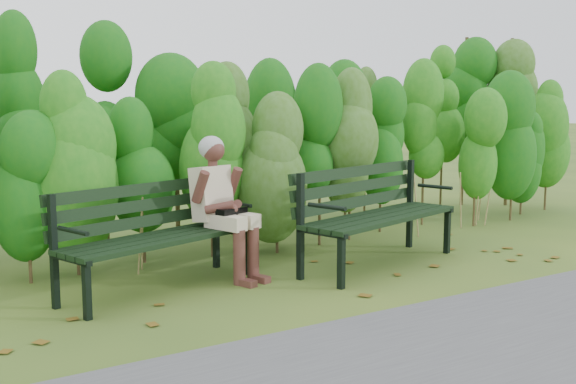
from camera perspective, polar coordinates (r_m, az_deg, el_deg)
ground at (r=5.80m, az=1.84°, el=-7.76°), size 80.00×80.00×0.00m
footpath at (r=4.24m, az=19.08°, el=-14.02°), size 60.00×2.50×0.01m
hedge_band at (r=7.22m, az=-6.37°, el=5.36°), size 11.04×1.67×2.42m
leaf_litter at (r=5.72m, az=2.87°, el=-7.95°), size 5.56×2.25×0.01m
bench_left at (r=5.66m, az=-11.41°, el=-2.98°), size 1.82×1.07×0.87m
bench_right at (r=6.43m, az=7.10°, el=-1.27°), size 1.96×1.11×0.93m
seated_woman at (r=5.90m, az=-5.63°, el=-0.52°), size 0.54×0.77×1.25m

